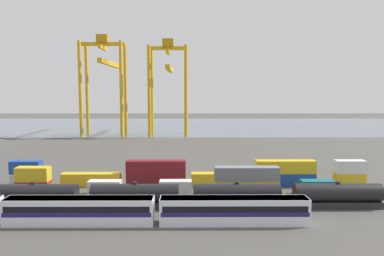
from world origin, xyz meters
The scene contains 23 objects.
ground_plane centered at (0.00, 40.00, 0.00)m, with size 420.00×420.00×0.00m, color #4C4944.
harbour_water centered at (0.00, 131.43, 0.00)m, with size 400.00×110.00×0.01m, color slate.
passenger_train centered at (0.59, -23.63, 2.14)m, with size 66.45×3.14×3.90m.
freight_tank_row centered at (15.95, -16.24, 2.07)m, with size 64.89×2.92×4.38m.
shipping_container_3 centered at (-12.76, -8.19, 1.30)m, with size 6.04×2.44×2.60m, color #AD211C.
shipping_container_4 centered at (-12.76, -8.19, 3.90)m, with size 6.04×2.44×2.60m, color gold.
shipping_container_5 centered at (0.59, -8.19, 1.30)m, with size 6.04×2.44×2.60m, color silver.
shipping_container_6 centered at (13.93, -8.19, 1.30)m, with size 6.04×2.44×2.60m, color silver.
shipping_container_7 centered at (27.28, -8.19, 1.30)m, with size 12.10×2.44×2.60m, color gold.
shipping_container_8 centered at (27.28, -8.19, 3.90)m, with size 12.10×2.44×2.60m, color slate.
shipping_container_9 centered at (40.63, -8.19, 1.30)m, with size 6.04×2.44×2.60m, color #146066.
shipping_container_11 centered at (-16.88, -1.91, 1.30)m, with size 6.04×2.44×2.60m, color silver.
shipping_container_12 centered at (-16.88, -1.91, 3.90)m, with size 6.04×2.44×2.60m, color #1C4299.
shipping_container_13 centered at (-3.59, -1.91, 1.30)m, with size 12.10×2.44×2.60m, color gold.
shipping_container_14 centered at (9.69, -1.91, 1.30)m, with size 12.10×2.44×2.60m, color maroon.
shipping_container_15 centered at (9.69, -1.91, 3.90)m, with size 12.10×2.44×2.60m, color maroon.
shipping_container_16 centered at (22.97, -1.91, 1.30)m, with size 12.10×2.44×2.60m, color gold.
shipping_container_17 centered at (36.26, -1.91, 1.30)m, with size 12.10×2.44×2.60m, color #1C4299.
shipping_container_18 centered at (36.26, -1.91, 3.90)m, with size 12.10×2.44×2.60m, color gold.
shipping_container_19 centered at (49.54, -1.91, 1.30)m, with size 6.04×2.44×2.60m, color gold.
shipping_container_20 centered at (49.54, -1.91, 3.90)m, with size 6.04×2.44×2.60m, color silver.
gantry_crane_west centered at (-21.65, 90.03, 27.34)m, with size 19.21×41.09×44.12m.
gantry_crane_central centered at (7.04, 88.94, 25.70)m, with size 17.39×33.90×42.32m.
Camera 1 is at (16.62, -74.65, 19.15)m, focal length 33.77 mm.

